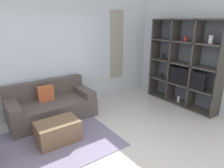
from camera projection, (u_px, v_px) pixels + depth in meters
name	position (u px, v px, depth m)	size (l,w,h in m)	color
wall_back	(59.00, 54.00, 4.82)	(6.83, 0.11, 2.70)	silver
wall_right	(186.00, 52.00, 5.20)	(0.07, 4.24, 2.70)	silver
area_rug	(32.00, 150.00, 3.43)	(2.97, 1.73, 0.01)	slate
shelving_unit	(185.00, 64.00, 5.06)	(0.39, 1.96, 2.17)	#515660
couch_main	(51.00, 106.00, 4.50)	(1.83, 0.93, 0.81)	#564C47
ottoman	(58.00, 131.00, 3.65)	(0.75, 0.50, 0.40)	brown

